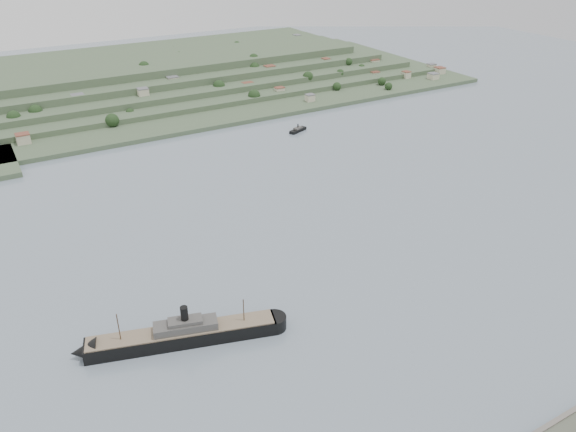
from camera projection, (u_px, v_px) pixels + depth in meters
ground at (307, 259)px, 321.54m from camera, size 1400.00×1400.00×0.00m
far_peninsula at (144, 80)px, 628.20m from camera, size 760.00×309.00×30.00m
steamship at (177, 336)px, 256.52m from camera, size 95.98×37.09×23.55m
ferry_east at (298, 130)px, 511.24m from camera, size 19.89×12.16×7.23m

